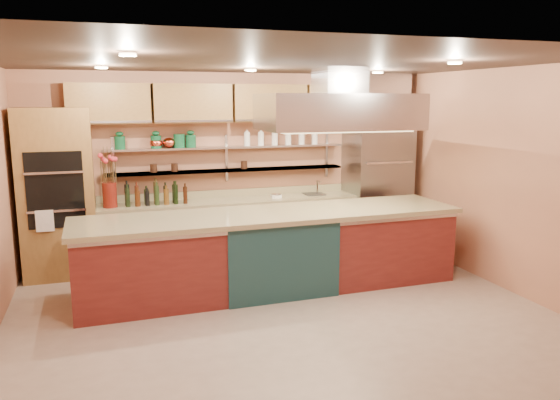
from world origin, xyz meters
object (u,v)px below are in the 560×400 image
object	(u,v)px
flower_vase	(110,195)
kitchen_scale	(276,195)
refrigerator	(377,185)
green_canister	(179,141)
island	(272,251)
copper_kettle	(169,143)

from	to	relation	value
flower_vase	kitchen_scale	bearing A→B (deg)	0.00
refrigerator	green_canister	world-z (taller)	refrigerator
kitchen_scale	green_canister	bearing A→B (deg)	163.04
island	copper_kettle	world-z (taller)	copper_kettle
green_canister	copper_kettle	bearing A→B (deg)	180.00
island	kitchen_scale	bearing A→B (deg)	69.16
island	copper_kettle	size ratio (longest dim) A/B	25.86
flower_vase	refrigerator	bearing A→B (deg)	-0.14
kitchen_scale	green_canister	size ratio (longest dim) A/B	0.76
copper_kettle	green_canister	world-z (taller)	green_canister
kitchen_scale	green_canister	distance (m)	1.66
island	kitchen_scale	distance (m)	1.53
flower_vase	green_canister	size ratio (longest dim) A/B	1.78
refrigerator	kitchen_scale	distance (m)	1.71
refrigerator	copper_kettle	xyz separation A→B (m)	(-3.27, 0.23, 0.74)
flower_vase	kitchen_scale	xyz separation A→B (m)	(2.42, 0.00, -0.13)
island	green_canister	world-z (taller)	green_canister
island	green_canister	bearing A→B (deg)	119.10
island	kitchen_scale	size ratio (longest dim) A/B	32.49
flower_vase	island	bearing A→B (deg)	-35.36
refrigerator	island	size ratio (longest dim) A/B	0.44
kitchen_scale	green_canister	world-z (taller)	green_canister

